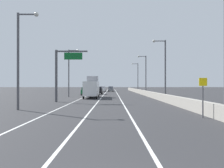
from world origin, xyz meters
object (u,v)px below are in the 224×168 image
object	(u,v)px
car_white_1	(102,89)
car_green_3	(85,91)
box_truck	(91,88)
lamp_post_right_fourth	(136,75)
car_gray_2	(110,89)
lamp_post_right_near	(221,42)
lamp_post_right_second	(163,65)
car_black_0	(98,90)
speed_advisory_sign	(202,94)
lamp_post_left_mid	(69,69)
overhead_sign_gantry	(60,69)
lamp_post_right_third	(144,72)
lamp_post_left_near	(20,53)

from	to	relation	value
car_white_1	car_green_3	world-z (taller)	car_white_1
box_truck	lamp_post_right_fourth	bearing A→B (deg)	69.32
lamp_post_right_fourth	car_gray_2	distance (m)	12.01
lamp_post_right_near	lamp_post_right_second	world-z (taller)	same
lamp_post_right_near	car_black_0	size ratio (longest dim) A/B	2.28
speed_advisory_sign	lamp_post_right_second	world-z (taller)	lamp_post_right_second
lamp_post_right_fourth	lamp_post_left_mid	size ratio (longest dim) A/B	1.00
lamp_post_right_near	car_white_1	xyz separation A→B (m)	(-11.17, 63.65, -4.62)
lamp_post_right_near	box_truck	distance (m)	29.56
overhead_sign_gantry	lamp_post_right_third	size ratio (longest dim) A/B	0.78
car_green_3	box_truck	bearing A→B (deg)	-77.02
car_white_1	car_gray_2	bearing A→B (deg)	38.36
lamp_post_left_near	lamp_post_left_mid	distance (m)	23.66
overhead_sign_gantry	lamp_post_right_fourth	size ratio (longest dim) A/B	0.78
lamp_post_left_mid	car_green_3	distance (m)	9.43
lamp_post_left_near	car_black_0	distance (m)	37.60
speed_advisory_sign	car_black_0	world-z (taller)	speed_advisory_sign
lamp_post_right_near	lamp_post_right_second	xyz separation A→B (m)	(0.28, 19.71, 0.00)
lamp_post_right_third	car_green_3	xyz separation A→B (m)	(-14.36, -1.86, -4.63)
car_black_0	car_gray_2	distance (m)	23.17
lamp_post_right_fourth	car_gray_2	size ratio (longest dim) A/B	2.16
car_black_0	box_truck	bearing A→B (deg)	-91.44
lamp_post_right_fourth	car_green_3	xyz separation A→B (m)	(-14.65, -21.57, -4.63)
lamp_post_right_near	car_gray_2	distance (m)	66.57
lamp_post_right_third	lamp_post_right_fourth	bearing A→B (deg)	89.18
lamp_post_right_second	car_green_3	distance (m)	23.46
overhead_sign_gantry	lamp_post_right_second	xyz separation A→B (m)	(15.52, 3.38, 0.84)
car_black_0	car_gray_2	size ratio (longest dim) A/B	0.95
lamp_post_right_near	lamp_post_right_fourth	bearing A→B (deg)	89.59
car_white_1	car_gray_2	distance (m)	3.59
overhead_sign_gantry	car_gray_2	size ratio (longest dim) A/B	1.68
lamp_post_right_second	car_gray_2	xyz separation A→B (m)	(-8.64, 46.17, -4.64)
lamp_post_left_mid	speed_advisory_sign	bearing A→B (deg)	-62.26
lamp_post_right_fourth	lamp_post_left_mid	xyz separation A→B (m)	(-16.86, -29.48, 0.00)
car_white_1	lamp_post_left_mid	bearing A→B (deg)	-98.80
speed_advisory_sign	lamp_post_left_near	xyz separation A→B (m)	(-15.80, 5.43, 3.81)
car_gray_2	box_truck	world-z (taller)	box_truck
lamp_post_right_second	box_truck	xyz separation A→B (m)	(-12.04, 7.16, -3.67)
overhead_sign_gantry	lamp_post_right_third	distance (m)	27.76
lamp_post_right_near	car_black_0	world-z (taller)	lamp_post_right_near
car_white_1	lamp_post_right_second	bearing A→B (deg)	-75.39
lamp_post_left_near	speed_advisory_sign	bearing A→B (deg)	-18.97
lamp_post_right_near	lamp_post_left_mid	distance (m)	33.91
lamp_post_right_second	lamp_post_left_near	distance (m)	22.01
lamp_post_right_near	car_white_1	size ratio (longest dim) A/B	2.09
lamp_post_left_near	car_gray_2	xyz separation A→B (m)	(8.57, 59.88, -4.64)
lamp_post_left_near	car_green_3	xyz separation A→B (m)	(2.71, 31.57, -4.63)
lamp_post_right_second	car_black_0	xyz separation A→B (m)	(-11.64, 23.19, -4.59)
car_white_1	car_gray_2	world-z (taller)	car_white_1
car_green_3	speed_advisory_sign	bearing A→B (deg)	-70.52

